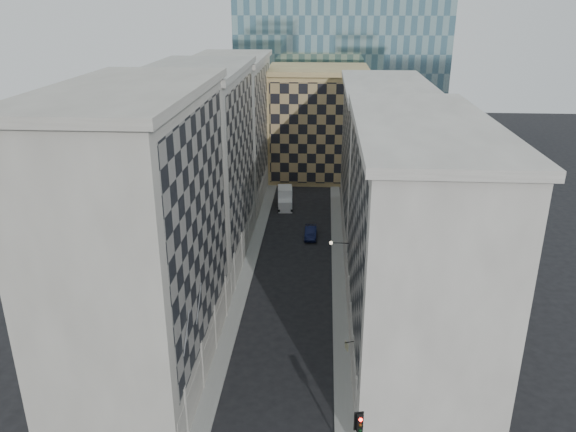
% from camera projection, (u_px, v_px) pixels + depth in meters
% --- Properties ---
extents(sidewalk_west, '(1.50, 100.00, 0.15)m').
position_uv_depth(sidewalk_west, '(248.00, 268.00, 65.56)').
color(sidewalk_west, gray).
rests_on(sidewalk_west, ground).
extents(sidewalk_east, '(1.50, 100.00, 0.15)m').
position_uv_depth(sidewalk_east, '(338.00, 270.00, 64.92)').
color(sidewalk_east, gray).
rests_on(sidewalk_east, ground).
extents(bldg_left_a, '(10.80, 22.80, 23.70)m').
position_uv_depth(bldg_left_a, '(142.00, 239.00, 43.98)').
color(bldg_left_a, '#9E998E').
rests_on(bldg_left_a, ground).
extents(bldg_left_b, '(10.80, 22.80, 22.70)m').
position_uv_depth(bldg_left_b, '(201.00, 167.00, 64.63)').
color(bldg_left_b, gray).
rests_on(bldg_left_b, ground).
extents(bldg_left_c, '(10.80, 22.80, 21.70)m').
position_uv_depth(bldg_left_c, '(231.00, 130.00, 85.28)').
color(bldg_left_c, '#9E998E').
rests_on(bldg_left_c, ground).
extents(bldg_right_a, '(10.80, 26.80, 20.70)m').
position_uv_depth(bldg_right_a, '(413.00, 243.00, 46.92)').
color(bldg_right_a, '#A9A49B').
rests_on(bldg_right_a, ground).
extents(bldg_right_b, '(10.80, 28.80, 19.70)m').
position_uv_depth(bldg_right_b, '(383.00, 162.00, 72.21)').
color(bldg_right_b, '#A9A49B').
rests_on(bldg_right_b, ground).
extents(tan_block, '(16.80, 14.80, 18.80)m').
position_uv_depth(tan_block, '(317.00, 123.00, 97.00)').
color(tan_block, tan).
rests_on(tan_block, ground).
extents(church_tower, '(7.20, 7.20, 51.50)m').
position_uv_depth(church_tower, '(310.00, 13.00, 103.92)').
color(church_tower, '#302B25').
rests_on(church_tower, ground).
extents(flagpoles_left, '(0.10, 6.33, 2.33)m').
position_uv_depth(flagpoles_left, '(193.00, 317.00, 40.41)').
color(flagpoles_left, gray).
rests_on(flagpoles_left, ground).
extents(bracket_lamp, '(1.98, 0.36, 0.36)m').
position_uv_depth(bracket_lamp, '(333.00, 243.00, 57.18)').
color(bracket_lamp, black).
rests_on(bracket_lamp, ground).
extents(traffic_light, '(0.62, 0.58, 4.97)m').
position_uv_depth(traffic_light, '(359.00, 432.00, 35.68)').
color(traffic_light, black).
rests_on(traffic_light, sidewalk_east).
extents(box_truck, '(2.57, 5.39, 2.87)m').
position_uv_depth(box_truck, '(285.00, 199.00, 84.60)').
color(box_truck, white).
rests_on(box_truck, ground).
extents(dark_car, '(1.57, 4.41, 1.45)m').
position_uv_depth(dark_car, '(311.00, 232.00, 73.87)').
color(dark_car, '#0E1436').
rests_on(dark_car, ground).
extents(shop_sign, '(0.73, 0.64, 0.74)m').
position_uv_depth(shop_sign, '(347.00, 346.00, 44.31)').
color(shop_sign, black).
rests_on(shop_sign, ground).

